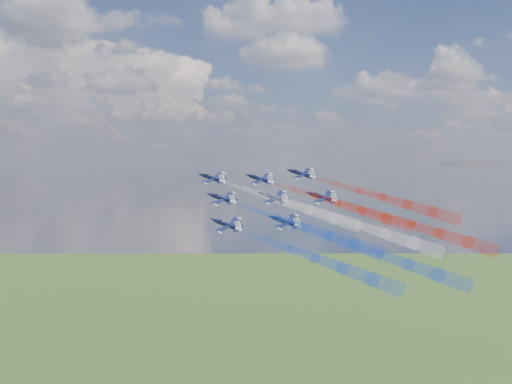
{
  "coord_description": "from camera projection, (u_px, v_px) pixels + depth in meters",
  "views": [
    {
      "loc": [
        -22.08,
        -186.23,
        150.82
      ],
      "look_at": [
        -1.21,
        -11.46,
        142.55
      ],
      "focal_mm": 41.52,
      "sensor_mm": 36.0,
      "label": 1
    }
  ],
  "objects": [
    {
      "name": "trail_inner_right",
      "position": [
        338.0,
        203.0,
        170.87
      ],
      "size": [
        36.49,
        32.43,
        15.67
      ],
      "primitive_type": null,
      "rotation": [
        0.26,
        -0.37,
        0.78
      ],
      "color": "red"
    },
    {
      "name": "trail_lead",
      "position": [
        287.0,
        203.0,
        169.07
      ],
      "size": [
        36.49,
        32.43,
        15.67
      ],
      "primitive_type": null,
      "rotation": [
        0.26,
        -0.37,
        0.78
      ],
      "color": "white"
    },
    {
      "name": "jet_rear_right",
      "position": [
        323.0,
        197.0,
        173.74
      ],
      "size": [
        14.6,
        14.24,
        8.66
      ],
      "primitive_type": null,
      "rotation": [
        0.26,
        -0.37,
        0.78
      ],
      "color": "black"
    },
    {
      "name": "jet_outer_right",
      "position": [
        302.0,
        174.0,
        186.22
      ],
      "size": [
        14.6,
        14.24,
        8.66
      ],
      "primitive_type": null,
      "rotation": [
        0.26,
        -0.37,
        0.78
      ],
      "color": "black"
    },
    {
      "name": "jet_inner_left",
      "position": [
        222.0,
        198.0,
        171.45
      ],
      "size": [
        14.6,
        14.24,
        8.66
      ],
      "primitive_type": null,
      "rotation": [
        0.26,
        -0.37,
        0.78
      ],
      "color": "black"
    },
    {
      "name": "jet_outer_left",
      "position": [
        227.0,
        225.0,
        159.59
      ],
      "size": [
        14.6,
        14.24,
        8.66
      ],
      "primitive_type": null,
      "rotation": [
        0.26,
        -0.37,
        0.78
      ],
      "color": "black"
    },
    {
      "name": "jet_rear_left",
      "position": [
        285.0,
        222.0,
        160.44
      ],
      "size": [
        14.6,
        14.24,
        8.66
      ],
      "primitive_type": null,
      "rotation": [
        0.26,
        -0.37,
        0.78
      ],
      "color": "black"
    },
    {
      "name": "trail_inner_left",
      "position": [
        303.0,
        227.0,
        157.04
      ],
      "size": [
        36.49,
        32.43,
        15.67
      ],
      "primitive_type": null,
      "rotation": [
        0.26,
        -0.37,
        0.78
      ],
      "color": "blue"
    },
    {
      "name": "trail_center_third",
      "position": [
        360.0,
        225.0,
        157.63
      ],
      "size": [
        36.49,
        32.43,
        15.67
      ],
      "primitive_type": null,
      "rotation": [
        0.26,
        -0.37,
        0.78
      ],
      "color": "white"
    },
    {
      "name": "trail_outer_right",
      "position": [
        383.0,
        197.0,
        171.81
      ],
      "size": [
        36.49,
        32.43,
        15.67
      ],
      "primitive_type": null,
      "rotation": [
        0.26,
        -0.37,
        0.78
      ],
      "color": "red"
    },
    {
      "name": "jet_center_third",
      "position": [
        274.0,
        197.0,
        172.04
      ],
      "size": [
        14.6,
        14.24,
        8.66
      ],
      "primitive_type": null,
      "rotation": [
        0.26,
        -0.37,
        0.78
      ],
      "color": "black"
    },
    {
      "name": "jet_inner_right",
      "position": [
        260.0,
        179.0,
        185.28
      ],
      "size": [
        14.6,
        14.24,
        8.66
      ],
      "primitive_type": null,
      "rotation": [
        0.26,
        -0.37,
        0.78
      ],
      "color": "black"
    },
    {
      "name": "jet_lead",
      "position": [
        212.0,
        178.0,
        183.48
      ],
      "size": [
        14.6,
        14.24,
        8.66
      ],
      "primitive_type": null,
      "rotation": [
        0.26,
        -0.37,
        0.78
      ],
      "color": "black"
    },
    {
      "name": "trail_outer_left",
      "position": [
        315.0,
        258.0,
        145.18
      ],
      "size": [
        36.49,
        32.43,
        15.67
      ],
      "primitive_type": null,
      "rotation": [
        0.26,
        -0.37,
        0.78
      ],
      "color": "blue"
    },
    {
      "name": "trail_rear_right",
      "position": [
        412.0,
        225.0,
        159.33
      ],
      "size": [
        36.49,
        32.43,
        15.67
      ],
      "primitive_type": null,
      "rotation": [
        0.26,
        -0.37,
        0.78
      ],
      "color": "red"
    },
    {
      "name": "trail_rear_left",
      "position": [
        379.0,
        254.0,
        146.04
      ],
      "size": [
        36.49,
        32.43,
        15.67
      ],
      "primitive_type": null,
      "rotation": [
        0.26,
        -0.37,
        0.78
      ],
      "color": "blue"
    }
  ]
}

